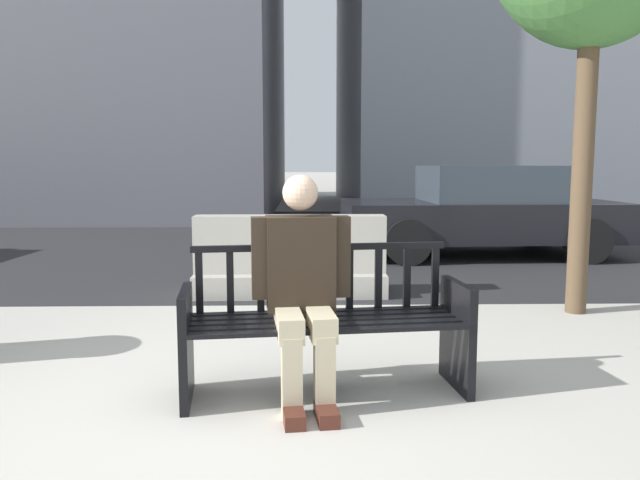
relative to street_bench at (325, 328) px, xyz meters
The scene contains 6 objects.
ground_plane 0.79m from the street_bench, 148.03° to the right, with size 200.00×200.00×0.00m, color #B7B2A8.
street_asphalt 8.37m from the street_bench, 94.00° to the left, with size 120.00×12.00×0.01m, color #28282B.
street_bench is the anchor object (origin of this frame).
seated_person 0.33m from the street_bench, 151.93° to the right, with size 0.59×0.75×1.31m.
jersey_barrier_centre 2.88m from the street_bench, 95.59° to the left, with size 2.01×0.70×0.84m.
car_sedan_mid 6.20m from the street_bench, 65.72° to the left, with size 4.10×2.07×1.35m.
Camera 1 is at (0.47, -3.29, 1.38)m, focal length 35.00 mm.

